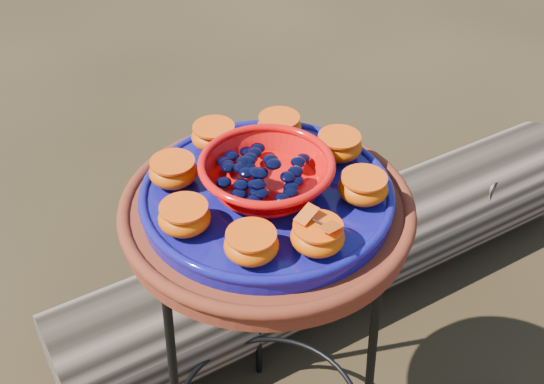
{
  "coord_description": "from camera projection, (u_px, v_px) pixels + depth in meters",
  "views": [
    {
      "loc": [
        -0.09,
        -0.84,
        1.44
      ],
      "look_at": [
        0.01,
        0.0,
        0.76
      ],
      "focal_mm": 45.0,
      "sensor_mm": 36.0,
      "label": 1
    }
  ],
  "objects": [
    {
      "name": "plant_stand",
      "position": [
        268.0,
        354.0,
        1.35
      ],
      "size": [
        0.44,
        0.44,
        0.7
      ],
      "primitive_type": null,
      "color": "black",
      "rests_on": "ground"
    },
    {
      "name": "terracotta_saucer",
      "position": [
        267.0,
        212.0,
        1.11
      ],
      "size": [
        0.47,
        0.47,
        0.04
      ],
      "primitive_type": "cylinder",
      "color": "#5C2414",
      "rests_on": "plant_stand"
    },
    {
      "name": "cobalt_plate",
      "position": [
        267.0,
        197.0,
        1.09
      ],
      "size": [
        0.4,
        0.4,
        0.03
      ],
      "primitive_type": "cylinder",
      "color": "#070442",
      "rests_on": "terracotta_saucer"
    },
    {
      "name": "red_bowl",
      "position": [
        267.0,
        176.0,
        1.07
      ],
      "size": [
        0.2,
        0.2,
        0.06
      ],
      "primitive_type": null,
      "color": "red",
      "rests_on": "cobalt_plate"
    },
    {
      "name": "glass_gems",
      "position": [
        267.0,
        155.0,
        1.04
      ],
      "size": [
        0.16,
        0.16,
        0.03
      ],
      "primitive_type": null,
      "color": "black",
      "rests_on": "red_bowl"
    },
    {
      "name": "orange_half_0",
      "position": [
        318.0,
        237.0,
        0.97
      ],
      "size": [
        0.08,
        0.08,
        0.04
      ],
      "primitive_type": "ellipsoid",
      "color": "#B82E00",
      "rests_on": "cobalt_plate"
    },
    {
      "name": "orange_half_1",
      "position": [
        363.0,
        188.0,
        1.06
      ],
      "size": [
        0.08,
        0.08,
        0.04
      ],
      "primitive_type": "ellipsoid",
      "color": "#B82E00",
      "rests_on": "cobalt_plate"
    },
    {
      "name": "orange_half_2",
      "position": [
        339.0,
        146.0,
        1.14
      ],
      "size": [
        0.08,
        0.08,
        0.04
      ],
      "primitive_type": "ellipsoid",
      "color": "#B82E00",
      "rests_on": "cobalt_plate"
    },
    {
      "name": "orange_half_3",
      "position": [
        279.0,
        127.0,
        1.19
      ],
      "size": [
        0.08,
        0.08,
        0.04
      ],
      "primitive_type": "ellipsoid",
      "color": "#B82E00",
      "rests_on": "cobalt_plate"
    },
    {
      "name": "orange_half_4",
      "position": [
        214.0,
        137.0,
        1.17
      ],
      "size": [
        0.08,
        0.08,
        0.04
      ],
      "primitive_type": "ellipsoid",
      "color": "#B82E00",
      "rests_on": "cobalt_plate"
    },
    {
      "name": "orange_half_5",
      "position": [
        173.0,
        172.0,
        1.09
      ],
      "size": [
        0.08,
        0.08,
        0.04
      ],
      "primitive_type": "ellipsoid",
      "color": "#B82E00",
      "rests_on": "cobalt_plate"
    },
    {
      "name": "orange_half_6",
      "position": [
        185.0,
        218.0,
        1.0
      ],
      "size": [
        0.08,
        0.08,
        0.04
      ],
      "primitive_type": "ellipsoid",
      "color": "#B82E00",
      "rests_on": "cobalt_plate"
    },
    {
      "name": "orange_half_7",
      "position": [
        251.0,
        245.0,
        0.96
      ],
      "size": [
        0.08,
        0.08,
        0.04
      ],
      "primitive_type": "ellipsoid",
      "color": "#B82E00",
      "rests_on": "cobalt_plate"
    },
    {
      "name": "butterfly",
      "position": [
        318.0,
        222.0,
        0.95
      ],
      "size": [
        0.09,
        0.09,
        0.01
      ],
      "primitive_type": null,
      "rotation": [
        0.0,
        0.0,
        0.76
      ],
      "color": "#C6480C",
      "rests_on": "orange_half_0"
    },
    {
      "name": "driftwood_log",
      "position": [
        337.0,
        253.0,
        1.86
      ],
      "size": [
        1.59,
        1.02,
        0.29
      ],
      "primitive_type": null,
      "rotation": [
        0.0,
        0.0,
        0.42
      ],
      "color": "black",
      "rests_on": "ground"
    },
    {
      "name": "foliage_back",
      "position": [
        218.0,
        283.0,
        1.88
      ],
      "size": [
        0.28,
        0.28,
        0.14
      ],
      "primitive_type": "ellipsoid",
      "color": "#1E5723",
      "rests_on": "ground"
    }
  ]
}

